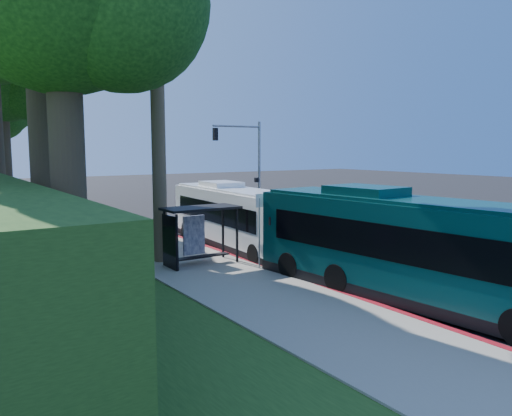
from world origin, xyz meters
TOP-DOWN VIEW (x-y plane):
  - ground at (0.00, 0.00)m, footprint 140.00×140.00m
  - sidewalk at (-7.30, 0.00)m, footprint 4.50×70.00m
  - red_curb at (-5.00, -4.00)m, footprint 0.25×30.00m
  - grass_verge at (-13.00, 5.00)m, footprint 8.00×70.00m
  - bus_shelter at (-7.26, -2.86)m, footprint 3.20×1.51m
  - stop_sign_pole at (-5.40, -5.00)m, footprint 0.35×0.06m
  - traffic_signal_pole at (3.78, 10.00)m, footprint 4.10×0.30m
  - white_bus at (-3.68, -0.46)m, footprint 2.99×11.04m
  - teal_bus at (-3.54, -11.07)m, footprint 3.67×12.49m
  - pickup at (1.84, 5.92)m, footprint 3.07×6.00m

SIDE VIEW (x-z plane):
  - ground at x=0.00m, z-range 0.00..0.00m
  - grass_verge at x=-13.00m, z-range 0.00..0.06m
  - sidewalk at x=-7.30m, z-range 0.00..0.12m
  - red_curb at x=-5.00m, z-range 0.00..0.13m
  - pickup at x=1.84m, z-range 0.00..1.62m
  - white_bus at x=-3.68m, z-range -0.04..3.22m
  - teal_bus at x=-3.54m, z-range -0.04..3.63m
  - bus_shelter at x=-7.26m, z-range 0.53..3.08m
  - stop_sign_pole at x=-5.40m, z-range 0.50..3.67m
  - traffic_signal_pole at x=3.78m, z-range 0.92..7.92m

